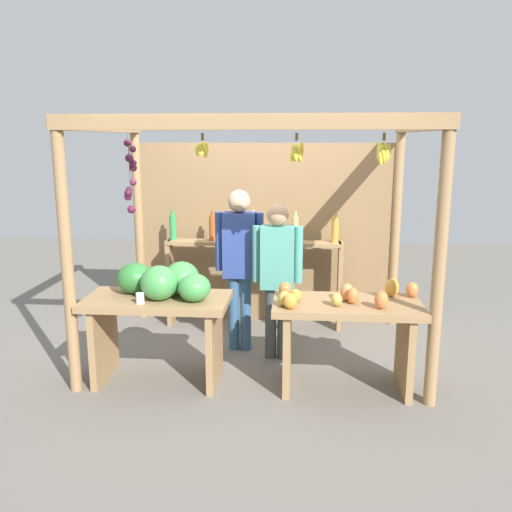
{
  "coord_description": "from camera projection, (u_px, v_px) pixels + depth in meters",
  "views": [
    {
      "loc": [
        0.42,
        -5.14,
        2.12
      ],
      "look_at": [
        0.0,
        -0.2,
        1.04
      ],
      "focal_mm": 37.79,
      "sensor_mm": 36.0,
      "label": 1
    }
  ],
  "objects": [
    {
      "name": "vendor_man",
      "position": [
        239.0,
        255.0,
        5.35
      ],
      "size": [
        0.48,
        0.22,
        1.64
      ],
      "rotation": [
        0.0,
        0.0,
        -0.05
      ],
      "color": "#32587D",
      "rests_on": "ground"
    },
    {
      "name": "bottle_shelf_unit",
      "position": [
        253.0,
        259.0,
        6.05
      ],
      "size": [
        1.99,
        0.22,
        1.35
      ],
      "color": "#99754C",
      "rests_on": "ground"
    },
    {
      "name": "fruit_counter_left",
      "position": [
        161.0,
        301.0,
        4.69
      ],
      "size": [
        1.25,
        0.64,
        1.07
      ],
      "color": "#99754C",
      "rests_on": "ground"
    },
    {
      "name": "market_stall",
      "position": [
        261.0,
        213.0,
        5.64
      ],
      "size": [
        3.1,
        2.09,
        2.31
      ],
      "color": "#99754C",
      "rests_on": "ground"
    },
    {
      "name": "ground_plane",
      "position": [
        258.0,
        351.0,
        5.49
      ],
      "size": [
        12.0,
        12.0,
        0.0
      ],
      "primitive_type": "plane",
      "color": "slate",
      "rests_on": "ground"
    },
    {
      "name": "fruit_counter_right",
      "position": [
        346.0,
        323.0,
        4.58
      ],
      "size": [
        1.27,
        0.64,
        0.93
      ],
      "color": "#99754C",
      "rests_on": "ground"
    },
    {
      "name": "vendor_woman",
      "position": [
        277.0,
        269.0,
        5.15
      ],
      "size": [
        0.48,
        0.21,
        1.52
      ],
      "rotation": [
        0.0,
        0.0,
        -0.19
      ],
      "color": "#3A4245",
      "rests_on": "ground"
    }
  ]
}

